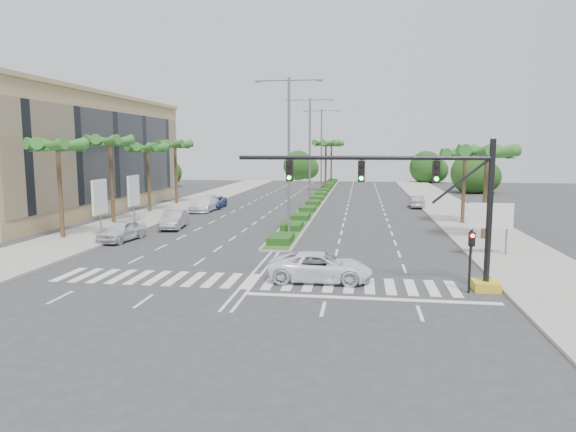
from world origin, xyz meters
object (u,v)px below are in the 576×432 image
Objects in this scene: car_right at (417,202)px; car_crossing at (320,267)px; car_parked_d at (205,204)px; car_parked_b at (174,220)px; car_parked_a at (122,231)px; car_parked_c at (213,202)px.

car_crossing is at bearing 76.14° from car_right.
car_crossing is (14.62, -27.29, -0.04)m from car_parked_d.
car_parked_b is 0.87× the size of car_crossing.
car_parked_b is 0.86× the size of car_parked_d.
car_parked_a is at bearing -89.40° from car_parked_d.
car_parked_b is at bearing 82.06° from car_parked_a.
car_right is at bearing 18.96° from car_parked_d.
car_parked_a is at bearing -112.20° from car_parked_b.
car_parked_d reaches higher than car_parked_c.
car_parked_a reaches higher than car_right.
car_right is (21.92, 18.44, -0.07)m from car_parked_b.
car_parked_d is at bearing 27.28° from car_crossing.
car_parked_a is at bearing 57.78° from car_crossing.
car_parked_b reaches higher than car_right.
car_right is (22.91, 6.64, -0.08)m from car_parked_d.
car_parked_d reaches higher than car_parked_b.
car_right is at bearing 33.13° from car_parked_b.
car_parked_c is at bearing 86.74° from car_parked_b.
car_parked_d is 1.27× the size of car_right.
car_parked_d is at bearing -93.64° from car_parked_c.
car_parked_b is at bearing 40.43° from car_crossing.
car_right is at bearing -14.63° from car_crossing.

